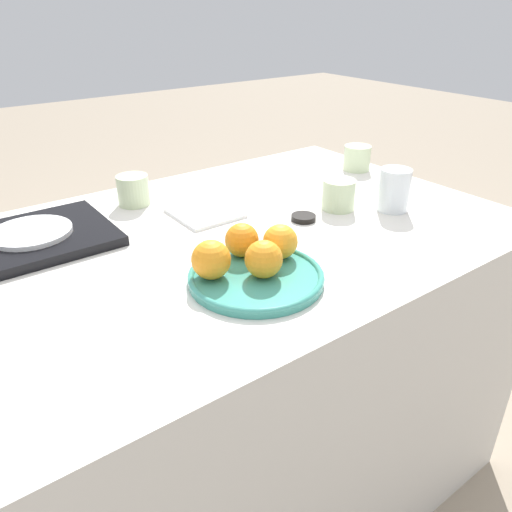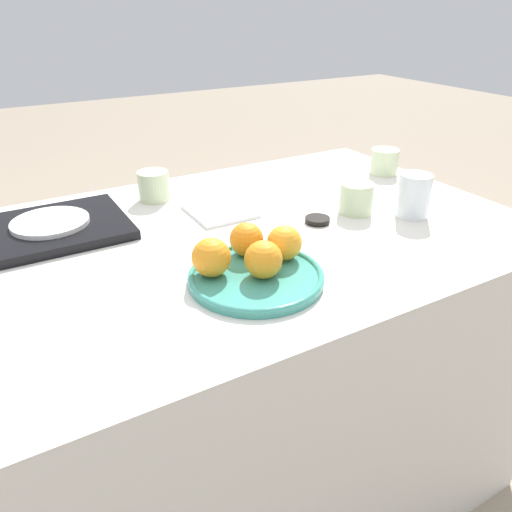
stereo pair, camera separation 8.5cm
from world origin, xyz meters
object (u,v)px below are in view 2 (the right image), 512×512
object	(u,v)px
cup_1	(356,198)
orange_2	(246,239)
napkin	(220,211)
water_glass	(414,196)
orange_0	(263,260)
cup_0	(384,162)
orange_1	(211,257)
side_plate	(50,222)
soy_dish	(317,220)
serving_tray	(52,229)
orange_3	(284,243)
fruit_platter	(256,277)
cup_2	(154,186)

from	to	relation	value
cup_1	orange_2	bearing A→B (deg)	-166.21
napkin	water_glass	bearing A→B (deg)	-32.62
orange_0	cup_0	world-z (taller)	orange_0
orange_1	side_plate	world-z (taller)	orange_1
orange_1	soy_dish	bearing A→B (deg)	20.17
orange_1	serving_tray	bearing A→B (deg)	120.43
orange_0	orange_1	bearing A→B (deg)	146.06
cup_1	serving_tray	bearing A→B (deg)	159.65
orange_2	cup_1	xyz separation A→B (m)	(0.33, 0.08, -0.01)
water_glass	cup_0	size ratio (longest dim) A/B	1.30
orange_2	cup_0	xyz separation A→B (m)	(0.59, 0.26, -0.01)
orange_3	water_glass	world-z (taller)	water_glass
fruit_platter	cup_2	size ratio (longest dim) A/B	3.19
fruit_platter	side_plate	xyz separation A→B (m)	(-0.27, 0.39, 0.02)
fruit_platter	serving_tray	distance (m)	0.48
orange_0	side_plate	bearing A→B (deg)	124.97
cup_0	cup_1	world-z (taller)	same
orange_0	side_plate	size ratio (longest dim) A/B	0.42
orange_3	serving_tray	bearing A→B (deg)	133.75
cup_0	fruit_platter	bearing A→B (deg)	-150.94
orange_2	napkin	xyz separation A→B (m)	(0.06, 0.24, -0.04)
fruit_platter	orange_1	bearing A→B (deg)	149.29
cup_1	water_glass	bearing A→B (deg)	-39.36
orange_2	side_plate	world-z (taller)	orange_2
water_glass	soy_dish	xyz separation A→B (m)	(-0.21, 0.08, -0.04)
orange_3	orange_0	bearing A→B (deg)	-150.57
cup_2	orange_0	bearing A→B (deg)	-87.03
orange_3	cup_2	bearing A→B (deg)	101.78
orange_1	cup_1	distance (m)	0.44
soy_dish	cup_0	bearing A→B (deg)	26.97
side_plate	soy_dish	xyz separation A→B (m)	(0.52, -0.24, -0.02)
orange_0	orange_3	distance (m)	0.08
side_plate	napkin	bearing A→B (deg)	-12.25
fruit_platter	orange_0	world-z (taller)	orange_0
cup_1	soy_dish	size ratio (longest dim) A/B	1.39
cup_0	water_glass	bearing A→B (deg)	-121.09
orange_0	orange_3	bearing A→B (deg)	29.43
water_glass	cup_2	xyz separation A→B (m)	(-0.47, 0.39, -0.01)
soy_dish	water_glass	bearing A→B (deg)	-20.19
side_plate	cup_0	xyz separation A→B (m)	(0.89, -0.05, 0.01)
cup_2	napkin	bearing A→B (deg)	-56.66
orange_0	soy_dish	distance (m)	0.29
orange_2	cup_1	bearing A→B (deg)	13.79
water_glass	orange_1	bearing A→B (deg)	-175.78
cup_0	cup_2	distance (m)	0.64
fruit_platter	orange_3	size ratio (longest dim) A/B	3.70
cup_0	orange_3	bearing A→B (deg)	-149.75
orange_0	napkin	bearing A→B (deg)	76.50
orange_3	cup_1	world-z (taller)	orange_3
cup_2	soy_dish	world-z (taller)	cup_2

